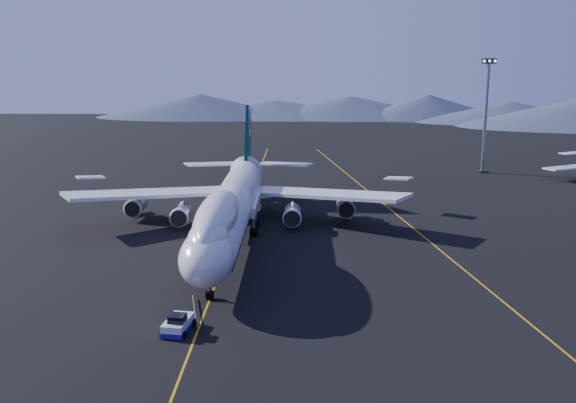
{
  "coord_description": "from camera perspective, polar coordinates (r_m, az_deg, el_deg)",
  "views": [
    {
      "loc": [
        10.9,
        -99.31,
        28.07
      ],
      "look_at": [
        8.88,
        1.39,
        6.0
      ],
      "focal_mm": 40.0,
      "sensor_mm": 36.0,
      "label": 1
    }
  ],
  "objects": [
    {
      "name": "ground",
      "position": [
        103.78,
        -4.93,
        -3.38
      ],
      "size": [
        500.0,
        500.0,
        0.0
      ],
      "primitive_type": "plane",
      "color": "black",
      "rests_on": "ground"
    },
    {
      "name": "taxiway_line_main",
      "position": [
        103.78,
        -4.93,
        -3.38
      ],
      "size": [
        0.25,
        220.0,
        0.01
      ],
      "primitive_type": "cube",
      "color": "#CA890B",
      "rests_on": "ground"
    },
    {
      "name": "taxiway_line_side",
      "position": [
        114.46,
        10.72,
        -2.05
      ],
      "size": [
        28.08,
        198.09,
        0.01
      ],
      "primitive_type": "cube",
      "rotation": [
        0.0,
        0.0,
        0.14
      ],
      "color": "#CA890B",
      "rests_on": "ground"
    },
    {
      "name": "boeing_747",
      "position": [
        102.39,
        -4.99,
        -0.24
      ],
      "size": [
        59.62,
        72.43,
        19.37
      ],
      "color": "silver",
      "rests_on": "ground"
    },
    {
      "name": "pushback_tug",
      "position": [
        70.29,
        -9.76,
        -10.79
      ],
      "size": [
        3.3,
        5.09,
        2.08
      ],
      "rotation": [
        0.0,
        0.0,
        -0.15
      ],
      "color": "silver",
      "rests_on": "ground"
    },
    {
      "name": "floodlight_mast",
      "position": [
        171.73,
        17.15,
        7.32
      ],
      "size": [
        3.56,
        2.67,
        28.8
      ],
      "rotation": [
        0.0,
        0.0,
        0.05
      ],
      "color": "black",
      "rests_on": "ground"
    }
  ]
}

